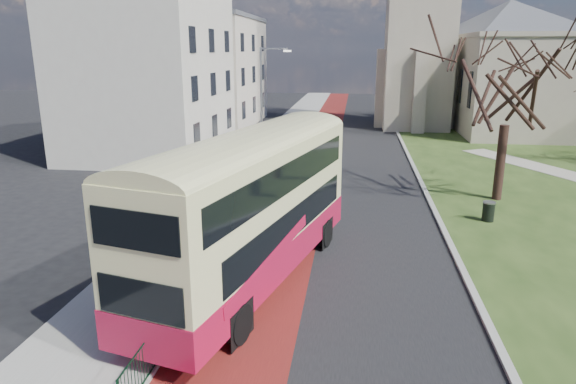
% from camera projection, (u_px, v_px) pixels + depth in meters
% --- Properties ---
extents(ground, '(160.00, 160.00, 0.00)m').
position_uv_depth(ground, '(296.00, 277.00, 18.62)').
color(ground, black).
rests_on(ground, ground).
extents(road_carriageway, '(9.00, 120.00, 0.01)m').
position_uv_depth(road_carriageway, '(348.00, 162.00, 37.53)').
color(road_carriageway, black).
rests_on(road_carriageway, ground).
extents(bus_lane, '(3.40, 120.00, 0.01)m').
position_uv_depth(bus_lane, '(311.00, 161.00, 37.87)').
color(bus_lane, '#591414').
rests_on(bus_lane, ground).
extents(pavement_west, '(4.00, 120.00, 0.12)m').
position_uv_depth(pavement_west, '(260.00, 159.00, 38.33)').
color(pavement_west, gray).
rests_on(pavement_west, ground).
extents(kerb_west, '(0.25, 120.00, 0.13)m').
position_uv_depth(kerb_west, '(287.00, 160.00, 38.08)').
color(kerb_west, '#999993').
rests_on(kerb_west, ground).
extents(kerb_east, '(0.25, 80.00, 0.13)m').
position_uv_depth(kerb_east, '(409.00, 158.00, 38.84)').
color(kerb_east, '#999993').
rests_on(kerb_east, ground).
extents(pedestrian_railing, '(0.07, 24.00, 1.12)m').
position_uv_depth(pedestrian_railing, '(240.00, 224.00, 22.66)').
color(pedestrian_railing, '#0B321B').
rests_on(pedestrian_railing, ground).
extents(street_block_near, '(10.30, 14.30, 13.00)m').
position_uv_depth(street_block_near, '(149.00, 69.00, 39.64)').
color(street_block_near, beige).
rests_on(street_block_near, ground).
extents(street_block_far, '(10.30, 16.30, 11.50)m').
position_uv_depth(street_block_far, '(208.00, 71.00, 55.12)').
color(street_block_far, beige).
rests_on(street_block_far, ground).
extents(streetlamp, '(2.13, 0.18, 8.00)m').
position_uv_depth(streetlamp, '(264.00, 100.00, 35.12)').
color(streetlamp, gray).
rests_on(streetlamp, pavement_west).
extents(bus, '(5.79, 12.65, 5.15)m').
position_uv_depth(bus, '(252.00, 203.00, 17.49)').
color(bus, '#AA0F33').
rests_on(bus, ground).
extents(winter_tree_near, '(9.46, 9.46, 10.50)m').
position_uv_depth(winter_tree_near, '(512.00, 63.00, 26.23)').
color(winter_tree_near, black).
rests_on(winter_tree_near, grass_green).
extents(litter_bin, '(0.63, 0.63, 0.96)m').
position_uv_depth(litter_bin, '(488.00, 211.00, 24.47)').
color(litter_bin, black).
rests_on(litter_bin, grass_green).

